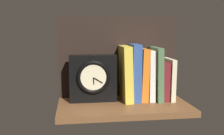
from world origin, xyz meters
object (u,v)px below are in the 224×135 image
Objects in this scene: book_white_catcher at (150,75)px; book_cream_twain at (169,79)px; book_blue_modern at (135,72)px; book_orange_pandolfini at (143,74)px; framed_clock at (93,78)px; book_green_romantic at (156,73)px; book_yellow_seinlanguage at (126,73)px; book_maroon_dawkins at (163,80)px.

book_cream_twain is (9.03, 0.00, -1.98)cm from book_white_catcher.
book_blue_modern reaches higher than book_orange_pandolfini.
framed_clock is at bearing -179.76° from book_white_catcher.
book_blue_modern is 1.09× the size of book_orange_pandolfini.
book_green_romantic reaches higher than book_cream_twain.
book_blue_modern is 18.78cm from framed_clock.
book_cream_twain is (15.94, 0.00, -3.32)cm from book_blue_modern.
book_white_catcher is 1.21× the size of book_cream_twain.
book_green_romantic is 1.28× the size of book_cream_twain.
book_green_romantic is (6.12, 0.00, 0.28)cm from book_orange_pandolfini.
book_yellow_seinlanguage is 4.04cm from book_blue_modern.
book_green_romantic is at bearing 180.00° from book_cream_twain.
book_maroon_dawkins is (13.03, 0.00, -3.94)cm from book_blue_modern.
book_blue_modern is 9.87cm from book_green_romantic.
book_blue_modern is at bearing 180.00° from book_green_romantic.
book_white_catcher is 6.64cm from book_maroon_dawkins.
book_blue_modern is 13.61cm from book_maroon_dawkins.
book_white_catcher is at bearing 180.00° from book_maroon_dawkins.
book_green_romantic is (2.93, 0.00, 0.61)cm from book_white_catcher.
book_cream_twain is (2.92, 0.00, 0.61)cm from book_maroon_dawkins.
book_cream_twain is at bearing 0.18° from framed_clock.
book_white_catcher is at bearing 180.00° from book_green_romantic.
book_yellow_seinlanguage is 0.97× the size of book_blue_modern.
book_green_romantic is at bearing 0.22° from framed_clock.
book_cream_twain is at bearing 0.00° from book_white_catcher.
framed_clock is at bearing -179.82° from book_cream_twain.
book_white_catcher is at bearing 0.24° from framed_clock.
book_blue_modern reaches higher than book_green_romantic.
book_maroon_dawkins is at bearing 180.00° from book_cream_twain.
framed_clock is (-28.50, -0.11, -1.41)cm from book_green_romantic.
book_maroon_dawkins is 2.98cm from book_cream_twain.
book_blue_modern reaches higher than framed_clock.
book_maroon_dawkins is (17.05, 0.00, -3.55)cm from book_yellow_seinlanguage.
book_yellow_seinlanguage is 14.74cm from framed_clock.
book_blue_modern is 1.06× the size of book_green_romantic.
book_yellow_seinlanguage is at bearing 180.00° from book_cream_twain.
book_blue_modern is at bearing 180.00° from book_cream_twain.
book_blue_modern is at bearing 0.33° from framed_clock.
framed_clock is (-34.59, -0.11, 1.19)cm from book_cream_twain.
book_blue_modern is 7.04cm from book_white_catcher.
book_yellow_seinlanguage is 17.41cm from book_maroon_dawkins.
book_blue_modern is at bearing 180.00° from book_maroon_dawkins.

